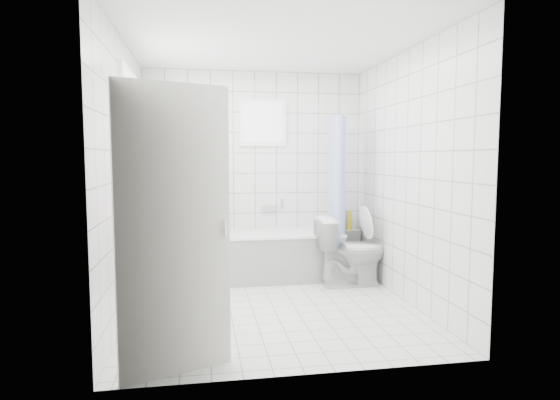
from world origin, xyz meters
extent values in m
plane|color=white|center=(0.00, 0.00, 0.00)|extent=(3.00, 3.00, 0.00)
plane|color=white|center=(0.00, 0.00, 2.60)|extent=(3.00, 3.00, 0.00)
cube|color=white|center=(0.00, 1.50, 1.30)|extent=(2.80, 0.02, 2.60)
cube|color=white|center=(0.00, -1.50, 1.30)|extent=(2.80, 0.02, 2.60)
cube|color=white|center=(-1.40, 0.00, 1.30)|extent=(0.02, 3.00, 2.60)
cube|color=white|center=(1.40, 0.00, 1.30)|extent=(0.02, 3.00, 2.60)
cube|color=white|center=(-1.35, 0.30, 1.60)|extent=(0.01, 0.90, 1.40)
cube|color=white|center=(0.10, 1.46, 1.95)|extent=(0.50, 0.01, 0.50)
cube|color=white|center=(-1.31, 0.30, 0.86)|extent=(0.18, 1.02, 0.08)
cube|color=silver|center=(-0.88, -1.33, 1.00)|extent=(0.76, 0.33, 2.00)
cube|color=white|center=(0.07, 1.12, 0.28)|extent=(1.87, 0.75, 0.55)
cube|color=white|center=(0.07, 1.12, 0.57)|extent=(1.89, 0.77, 0.03)
cube|color=white|center=(-0.94, 1.07, 0.75)|extent=(0.15, 0.85, 1.50)
cube|color=white|center=(1.16, 1.38, 0.28)|extent=(0.40, 0.24, 0.55)
imported|color=silver|center=(1.03, 0.65, 0.41)|extent=(0.81, 0.47, 0.82)
cylinder|color=silver|center=(0.95, 1.10, 2.00)|extent=(0.02, 0.80, 0.02)
cube|color=silver|center=(0.17, 1.46, 0.85)|extent=(0.18, 0.06, 0.06)
imported|color=white|center=(-1.30, 0.42, 1.04)|extent=(0.14, 0.14, 0.27)
imported|color=white|center=(-1.30, 0.27, 0.98)|extent=(0.17, 0.17, 0.15)
imported|color=#CF50A0|center=(-1.30, -0.07, 1.05)|extent=(0.14, 0.14, 0.31)
imported|color=#2CB6CA|center=(-1.30, 0.11, 0.99)|extent=(0.11, 0.11, 0.17)
cylinder|color=#F01C4A|center=(1.14, 1.40, 0.65)|extent=(0.06, 0.06, 0.20)
cylinder|color=#199747|center=(1.11, 1.30, 0.67)|extent=(0.06, 0.06, 0.24)
cylinder|color=yellow|center=(1.22, 1.30, 0.68)|extent=(0.06, 0.06, 0.26)
cylinder|color=#2216B7|center=(1.24, 1.39, 0.67)|extent=(0.06, 0.06, 0.25)
camera|label=1|loc=(-0.70, -4.55, 1.50)|focal=30.00mm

